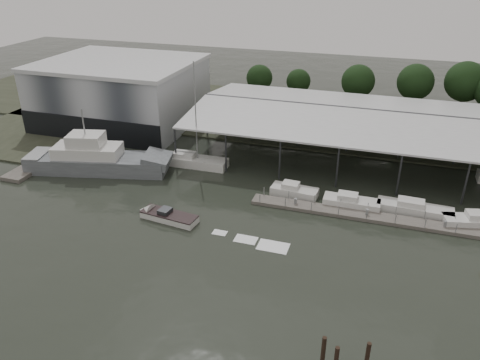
% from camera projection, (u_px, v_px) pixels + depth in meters
% --- Properties ---
extents(ground, '(200.00, 200.00, 0.00)m').
position_uv_depth(ground, '(216.00, 244.00, 47.02)').
color(ground, '#242A22').
rests_on(ground, ground).
extents(land_strip_far, '(140.00, 30.00, 0.30)m').
position_uv_depth(land_strip_far, '(299.00, 116.00, 82.82)').
color(land_strip_far, '#3D4231').
rests_on(land_strip_far, ground).
extents(land_strip_west, '(20.00, 40.00, 0.30)m').
position_uv_depth(land_strip_west, '(66.00, 115.00, 83.63)').
color(land_strip_west, '#3D4231').
rests_on(land_strip_west, ground).
extents(storage_warehouse, '(24.50, 20.50, 10.50)m').
position_uv_depth(storage_warehouse, '(121.00, 92.00, 77.97)').
color(storage_warehouse, '#ABB0B6').
rests_on(storage_warehouse, ground).
extents(covered_boat_shed, '(58.24, 24.00, 6.96)m').
position_uv_depth(covered_boat_shed, '(404.00, 118.00, 63.51)').
color(covered_boat_shed, silver).
rests_on(covered_boat_shed, ground).
extents(trawler_dock, '(3.00, 18.00, 0.50)m').
position_uv_depth(trawler_dock, '(55.00, 154.00, 67.14)').
color(trawler_dock, slate).
rests_on(trawler_dock, ground).
extents(floating_dock, '(28.00, 2.00, 1.40)m').
position_uv_depth(floating_dock, '(376.00, 217.00, 51.33)').
color(floating_dock, slate).
rests_on(floating_dock, ground).
extents(grey_trawler, '(19.63, 8.92, 8.84)m').
position_uv_depth(grey_trawler, '(98.00, 160.00, 62.03)').
color(grey_trawler, slate).
rests_on(grey_trawler, ground).
extents(white_sailboat, '(9.15, 2.78, 14.47)m').
position_uv_depth(white_sailboat, '(194.00, 161.00, 63.90)').
color(white_sailboat, silver).
rests_on(white_sailboat, ground).
extents(speedboat_underway, '(18.07, 4.24, 2.00)m').
position_uv_depth(speedboat_underway, '(165.00, 216.00, 51.31)').
color(speedboat_underway, silver).
rests_on(speedboat_underway, ground).
extents(moored_cruiser_0, '(5.69, 2.59, 1.70)m').
position_uv_depth(moored_cruiser_0, '(294.00, 191.00, 56.06)').
color(moored_cruiser_0, silver).
rests_on(moored_cruiser_0, ground).
extents(moored_cruiser_1, '(6.37, 2.24, 1.70)m').
position_uv_depth(moored_cruiser_1, '(351.00, 202.00, 53.57)').
color(moored_cruiser_1, silver).
rests_on(moored_cruiser_1, ground).
extents(moored_cruiser_2, '(8.29, 2.63, 1.70)m').
position_uv_depth(moored_cruiser_2, '(414.00, 209.00, 52.23)').
color(moored_cruiser_2, silver).
rests_on(moored_cruiser_2, ground).
extents(horizon_tree_line, '(68.77, 8.68, 10.11)m').
position_uv_depth(horizon_tree_line, '(445.00, 88.00, 78.94)').
color(horizon_tree_line, black).
rests_on(horizon_tree_line, ground).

